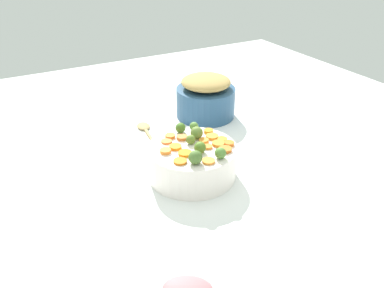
# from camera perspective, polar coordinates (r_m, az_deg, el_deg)

# --- Properties ---
(tabletop) EXTENTS (2.40, 2.40, 0.02)m
(tabletop) POSITION_cam_1_polar(r_m,az_deg,el_deg) (1.27, -0.08, -4.10)
(tabletop) COLOR white
(tabletop) RESTS_ON ground
(serving_bowl_carrots) EXTENTS (0.27, 0.27, 0.10)m
(serving_bowl_carrots) POSITION_cam_1_polar(r_m,az_deg,el_deg) (1.21, -0.00, -2.51)
(serving_bowl_carrots) COLOR white
(serving_bowl_carrots) RESTS_ON tabletop
(metal_pot) EXTENTS (0.23, 0.23, 0.12)m
(metal_pot) POSITION_cam_1_polar(r_m,az_deg,el_deg) (1.60, 1.96, 6.01)
(metal_pot) COLOR navy
(metal_pot) RESTS_ON tabletop
(stuffing_mound) EXTENTS (0.19, 0.19, 0.05)m
(stuffing_mound) POSITION_cam_1_polar(r_m,az_deg,el_deg) (1.57, 2.01, 8.89)
(stuffing_mound) COLOR tan
(stuffing_mound) RESTS_ON metal_pot
(carrot_slice_0) EXTENTS (0.05, 0.05, 0.01)m
(carrot_slice_0) POSITION_cam_1_polar(r_m,az_deg,el_deg) (1.11, -1.71, -2.49)
(carrot_slice_0) COLOR orange
(carrot_slice_0) RESTS_ON serving_bowl_carrots
(carrot_slice_1) EXTENTS (0.04, 0.04, 0.01)m
(carrot_slice_1) POSITION_cam_1_polar(r_m,az_deg,el_deg) (1.24, -3.15, 1.13)
(carrot_slice_1) COLOR orange
(carrot_slice_1) RESTS_ON serving_bowl_carrots
(carrot_slice_2) EXTENTS (0.05, 0.05, 0.01)m
(carrot_slice_2) POSITION_cam_1_polar(r_m,az_deg,el_deg) (1.17, 4.80, -0.77)
(carrot_slice_2) COLOR orange
(carrot_slice_2) RESTS_ON serving_bowl_carrots
(carrot_slice_3) EXTENTS (0.04, 0.04, 0.01)m
(carrot_slice_3) POSITION_cam_1_polar(r_m,az_deg,el_deg) (1.20, 3.81, 0.05)
(carrot_slice_3) COLOR orange
(carrot_slice_3) RESTS_ON serving_bowl_carrots
(carrot_slice_4) EXTENTS (0.04, 0.04, 0.01)m
(carrot_slice_4) POSITION_cam_1_polar(r_m,az_deg,el_deg) (1.21, 1.70, 0.49)
(carrot_slice_4) COLOR orange
(carrot_slice_4) RESTS_ON serving_bowl_carrots
(carrot_slice_5) EXTENTS (0.04, 0.04, 0.01)m
(carrot_slice_5) POSITION_cam_1_polar(r_m,az_deg,el_deg) (1.16, -3.82, -1.02)
(carrot_slice_5) COLOR orange
(carrot_slice_5) RESTS_ON serving_bowl_carrots
(carrot_slice_6) EXTENTS (0.05, 0.05, 0.01)m
(carrot_slice_6) POSITION_cam_1_polar(r_m,az_deg,el_deg) (1.18, -2.39, -0.42)
(carrot_slice_6) COLOR orange
(carrot_slice_6) RESTS_ON serving_bowl_carrots
(carrot_slice_7) EXTENTS (0.05, 0.05, 0.01)m
(carrot_slice_7) POSITION_cam_1_polar(r_m,az_deg,el_deg) (1.11, 2.39, -2.46)
(carrot_slice_7) COLOR orange
(carrot_slice_7) RESTS_ON serving_bowl_carrots
(carrot_slice_8) EXTENTS (0.03, 0.03, 0.01)m
(carrot_slice_8) POSITION_cam_1_polar(r_m,az_deg,el_deg) (1.27, 2.39, 1.84)
(carrot_slice_8) COLOR orange
(carrot_slice_8) RESTS_ON serving_bowl_carrots
(carrot_slice_9) EXTENTS (0.04, 0.04, 0.01)m
(carrot_slice_9) POSITION_cam_1_polar(r_m,az_deg,el_deg) (1.23, -1.47, 0.94)
(carrot_slice_9) COLOR orange
(carrot_slice_9) RESTS_ON serving_bowl_carrots
(carrot_slice_10) EXTENTS (0.03, 0.03, 0.01)m
(carrot_slice_10) POSITION_cam_1_polar(r_m,az_deg,el_deg) (1.18, 2.28, -0.41)
(carrot_slice_10) COLOR orange
(carrot_slice_10) RESTS_ON serving_bowl_carrots
(carrot_slice_11) EXTENTS (0.06, 0.06, 0.01)m
(carrot_slice_11) POSITION_cam_1_polar(r_m,az_deg,el_deg) (1.24, 2.91, 1.08)
(carrot_slice_11) COLOR orange
(carrot_slice_11) RESTS_ON serving_bowl_carrots
(carrot_slice_12) EXTENTS (0.03, 0.03, 0.01)m
(carrot_slice_12) POSITION_cam_1_polar(r_m,az_deg,el_deg) (1.21, -3.68, 0.37)
(carrot_slice_12) COLOR orange
(carrot_slice_12) RESTS_ON serving_bowl_carrots
(carrot_slice_13) EXTENTS (0.03, 0.03, 0.01)m
(carrot_slice_13) POSITION_cam_1_polar(r_m,az_deg,el_deg) (1.23, 4.35, 0.70)
(carrot_slice_13) COLOR orange
(carrot_slice_13) RESTS_ON serving_bowl_carrots
(carrot_slice_14) EXTENTS (0.05, 0.05, 0.01)m
(carrot_slice_14) POSITION_cam_1_polar(r_m,az_deg,el_deg) (1.15, -1.01, -1.34)
(carrot_slice_14) COLOR orange
(carrot_slice_14) RESTS_ON serving_bowl_carrots
(carrot_slice_15) EXTENTS (0.03, 0.03, 0.01)m
(carrot_slice_15) POSITION_cam_1_polar(r_m,az_deg,el_deg) (1.20, 5.34, 0.07)
(carrot_slice_15) COLOR orange
(carrot_slice_15) RESTS_ON serving_bowl_carrots
(brussels_sprout_0) EXTENTS (0.03, 0.03, 0.03)m
(brussels_sprout_0) POSITION_cam_1_polar(r_m,az_deg,el_deg) (1.28, 0.28, 2.55)
(brussels_sprout_0) COLOR #588739
(brussels_sprout_0) RESTS_ON serving_bowl_carrots
(brussels_sprout_1) EXTENTS (0.03, 0.03, 0.03)m
(brussels_sprout_1) POSITION_cam_1_polar(r_m,az_deg,el_deg) (1.26, -1.76, 2.31)
(brussels_sprout_1) COLOR #467326
(brussels_sprout_1) RESTS_ON serving_bowl_carrots
(brussels_sprout_2) EXTENTS (0.04, 0.04, 0.04)m
(brussels_sprout_2) POSITION_cam_1_polar(r_m,az_deg,el_deg) (1.23, 0.68, 1.64)
(brussels_sprout_2) COLOR olive
(brussels_sprout_2) RESTS_ON serving_bowl_carrots
(brussels_sprout_3) EXTENTS (0.03, 0.03, 0.03)m
(brussels_sprout_3) POSITION_cam_1_polar(r_m,az_deg,el_deg) (1.13, 4.11, -1.30)
(brussels_sprout_3) COLOR #528134
(brussels_sprout_3) RESTS_ON serving_bowl_carrots
(brussels_sprout_4) EXTENTS (0.03, 0.03, 0.03)m
(brussels_sprout_4) POSITION_cam_1_polar(r_m,az_deg,el_deg) (1.15, 1.17, -0.49)
(brussels_sprout_4) COLOR #527726
(brussels_sprout_4) RESTS_ON serving_bowl_carrots
(brussels_sprout_5) EXTENTS (0.03, 0.03, 0.03)m
(brussels_sprout_5) POSITION_cam_1_polar(r_m,az_deg,el_deg) (1.20, -0.20, 0.65)
(brussels_sprout_5) COLOR olive
(brussels_sprout_5) RESTS_ON serving_bowl_carrots
(brussels_sprout_6) EXTENTS (0.04, 0.04, 0.04)m
(brussels_sprout_6) POSITION_cam_1_polar(r_m,az_deg,el_deg) (1.10, 0.49, -1.93)
(brussels_sprout_6) COLOR #496D2E
(brussels_sprout_6) RESTS_ON serving_bowl_carrots
(wooden_spoon) EXTENTS (0.06, 0.26, 0.01)m
(wooden_spoon) POSITION_cam_1_polar(r_m,az_deg,el_deg) (1.50, -6.61, 1.96)
(wooden_spoon) COLOR tan
(wooden_spoon) RESTS_ON tabletop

